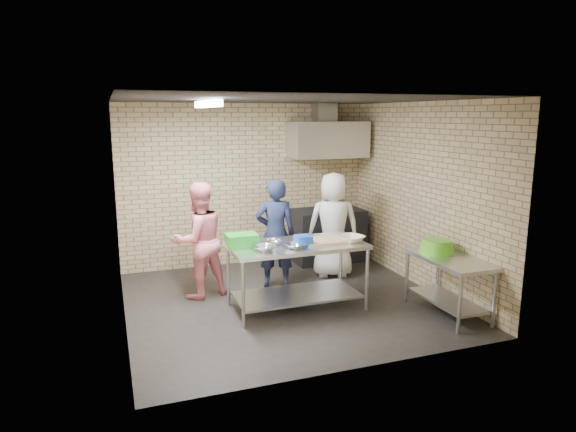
% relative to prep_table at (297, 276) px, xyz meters
% --- Properties ---
extents(floor, '(4.20, 4.20, 0.00)m').
position_rel_prep_table_xyz_m(floor, '(-0.06, 0.26, -0.44)').
color(floor, black).
rests_on(floor, ground).
extents(ceiling, '(4.20, 4.20, 0.00)m').
position_rel_prep_table_xyz_m(ceiling, '(-0.06, 0.26, 2.26)').
color(ceiling, black).
rests_on(ceiling, ground).
extents(back_wall, '(4.20, 0.06, 2.70)m').
position_rel_prep_table_xyz_m(back_wall, '(-0.06, 2.26, 0.91)').
color(back_wall, tan).
rests_on(back_wall, ground).
extents(front_wall, '(4.20, 0.06, 2.70)m').
position_rel_prep_table_xyz_m(front_wall, '(-0.06, -1.74, 0.91)').
color(front_wall, tan).
rests_on(front_wall, ground).
extents(left_wall, '(0.06, 4.00, 2.70)m').
position_rel_prep_table_xyz_m(left_wall, '(-2.16, 0.26, 0.91)').
color(left_wall, tan).
rests_on(left_wall, ground).
extents(right_wall, '(0.06, 4.00, 2.70)m').
position_rel_prep_table_xyz_m(right_wall, '(2.04, 0.26, 0.91)').
color(right_wall, tan).
rests_on(right_wall, ground).
extents(prep_table, '(1.75, 0.88, 0.88)m').
position_rel_prep_table_xyz_m(prep_table, '(0.00, 0.00, 0.00)').
color(prep_table, silver).
rests_on(prep_table, floor).
extents(side_counter, '(0.60, 1.20, 0.75)m').
position_rel_prep_table_xyz_m(side_counter, '(1.74, -0.84, -0.06)').
color(side_counter, silver).
rests_on(side_counter, floor).
extents(stove, '(1.20, 0.70, 0.90)m').
position_rel_prep_table_xyz_m(stove, '(1.29, 1.91, 0.01)').
color(stove, black).
rests_on(stove, floor).
extents(range_hood, '(1.30, 0.60, 0.60)m').
position_rel_prep_table_xyz_m(range_hood, '(1.29, 1.96, 1.66)').
color(range_hood, silver).
rests_on(range_hood, back_wall).
extents(hood_duct, '(0.35, 0.30, 0.30)m').
position_rel_prep_table_xyz_m(hood_duct, '(1.29, 2.11, 2.11)').
color(hood_duct, '#A5A8AD').
rests_on(hood_duct, back_wall).
extents(wall_shelf, '(0.80, 0.20, 0.04)m').
position_rel_prep_table_xyz_m(wall_shelf, '(1.59, 2.15, 1.48)').
color(wall_shelf, '#3F2B19').
rests_on(wall_shelf, back_wall).
extents(fluorescent_fixture, '(0.10, 1.25, 0.08)m').
position_rel_prep_table_xyz_m(fluorescent_fixture, '(-1.06, 0.26, 2.20)').
color(fluorescent_fixture, white).
rests_on(fluorescent_fixture, ceiling).
extents(green_crate, '(0.39, 0.29, 0.16)m').
position_rel_prep_table_xyz_m(green_crate, '(-0.70, 0.12, 0.52)').
color(green_crate, '#1C9721').
rests_on(green_crate, prep_table).
extents(blue_tub, '(0.19, 0.19, 0.13)m').
position_rel_prep_table_xyz_m(blue_tub, '(0.05, -0.10, 0.50)').
color(blue_tub, '#1746B1').
rests_on(blue_tub, prep_table).
extents(cutting_board, '(0.54, 0.41, 0.03)m').
position_rel_prep_table_xyz_m(cutting_board, '(0.35, -0.02, 0.45)').
color(cutting_board, tan).
rests_on(cutting_board, prep_table).
extents(mixing_bowl_a, '(0.34, 0.34, 0.07)m').
position_rel_prep_table_xyz_m(mixing_bowl_a, '(-0.50, -0.20, 0.47)').
color(mixing_bowl_a, silver).
rests_on(mixing_bowl_a, prep_table).
extents(mixing_bowl_b, '(0.26, 0.26, 0.07)m').
position_rel_prep_table_xyz_m(mixing_bowl_b, '(-0.30, 0.05, 0.47)').
color(mixing_bowl_b, silver).
rests_on(mixing_bowl_b, prep_table).
extents(mixing_bowl_c, '(0.32, 0.32, 0.06)m').
position_rel_prep_table_xyz_m(mixing_bowl_c, '(-0.10, -0.22, 0.47)').
color(mixing_bowl_c, silver).
rests_on(mixing_bowl_c, prep_table).
extents(ceramic_bowl, '(0.42, 0.42, 0.08)m').
position_rel_prep_table_xyz_m(ceramic_bowl, '(0.70, -0.15, 0.48)').
color(ceramic_bowl, beige).
rests_on(ceramic_bowl, prep_table).
extents(green_basin, '(0.46, 0.46, 0.17)m').
position_rel_prep_table_xyz_m(green_basin, '(1.72, -0.59, 0.40)').
color(green_basin, '#59C626').
rests_on(green_basin, side_counter).
extents(bottle_red, '(0.07, 0.07, 0.18)m').
position_rel_prep_table_xyz_m(bottle_red, '(1.34, 2.15, 1.59)').
color(bottle_red, '#B22619').
rests_on(bottle_red, wall_shelf).
extents(bottle_green, '(0.06, 0.06, 0.15)m').
position_rel_prep_table_xyz_m(bottle_green, '(1.74, 2.15, 1.58)').
color(bottle_green, green).
rests_on(bottle_green, wall_shelf).
extents(man_navy, '(0.67, 0.53, 1.61)m').
position_rel_prep_table_xyz_m(man_navy, '(0.01, 0.92, 0.37)').
color(man_navy, '#141B34').
rests_on(man_navy, floor).
extents(woman_pink, '(0.92, 0.81, 1.62)m').
position_rel_prep_table_xyz_m(woman_pink, '(-1.12, 0.87, 0.37)').
color(woman_pink, pink).
rests_on(woman_pink, floor).
extents(woman_white, '(0.93, 0.75, 1.65)m').
position_rel_prep_table_xyz_m(woman_white, '(1.01, 1.08, 0.39)').
color(woman_white, white).
rests_on(woman_white, floor).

